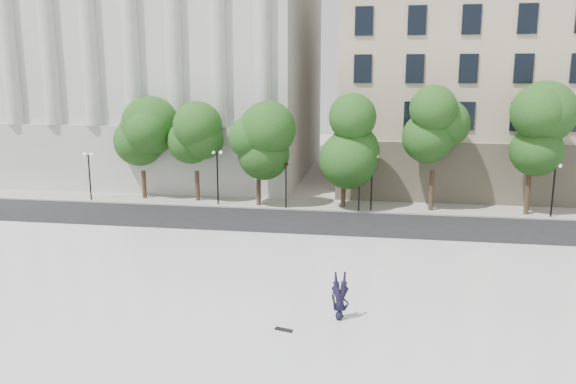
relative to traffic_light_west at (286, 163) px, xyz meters
name	(u,v)px	position (x,y,z in m)	size (l,w,h in m)	color
ground	(231,343)	(1.53, -22.30, -3.61)	(160.00, 160.00, 0.00)	#BAB7AF
plaza	(249,307)	(1.53, -19.30, -3.39)	(44.00, 22.00, 0.45)	silver
street	(298,224)	(1.53, -4.30, -3.60)	(60.00, 8.00, 0.02)	black
far_sidewalk	(308,204)	(1.53, 1.70, -3.55)	(60.00, 4.00, 0.12)	#ABA89E
building_west	(166,49)	(-15.47, 16.27, 9.27)	(31.50, 27.65, 25.60)	silver
building_east	(534,65)	(21.53, 16.61, 7.53)	(36.00, 26.15, 23.00)	beige
traffic_light_west	(286,163)	(0.00, 0.00, 0.00)	(0.64, 1.59, 4.13)	black
traffic_light_east	(360,165)	(5.61, 0.00, 0.01)	(0.93, 1.59, 4.14)	black
person_lying	(340,313)	(5.60, -20.42, -2.89)	(0.73, 0.48, 2.01)	black
skateboard	(284,330)	(3.51, -21.78, -3.13)	(0.71, 0.18, 0.07)	black
street_trees	(312,143)	(1.86, 1.17, 1.48)	(34.46, 5.15, 7.80)	#382619
lamp_posts	(299,172)	(0.98, 0.30, -0.69)	(36.73, 0.28, 4.44)	black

